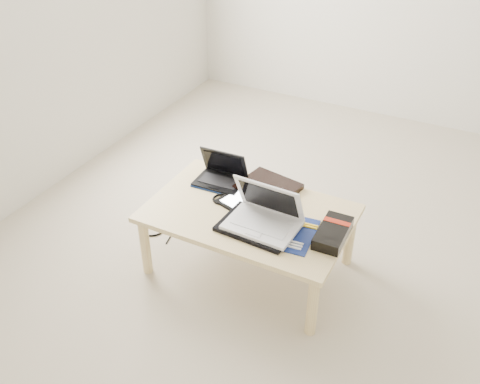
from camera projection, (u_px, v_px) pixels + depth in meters
The scene contains 13 objects.
ground at pixel (328, 248), 3.27m from camera, with size 4.00×4.00×0.00m, color beige.
coffee_table at pixel (249, 218), 2.94m from camera, with size 1.10×0.70×0.40m.
book at pixel (268, 187), 3.08m from camera, with size 0.36×0.32×0.03m.
netbook at pixel (221, 176), 3.13m from camera, with size 0.29×0.22×0.20m.
tablet at pixel (243, 203), 2.97m from camera, with size 0.30×0.26×0.01m.
remote at pixel (269, 212), 2.89m from camera, with size 0.12×0.23×0.02m.
neoprene_sleeve at pixel (258, 226), 2.78m from camera, with size 0.39×0.28×0.02m, color black.
white_laptop at pixel (265, 216), 2.76m from camera, with size 0.38×0.27×0.25m.
motherboard at pixel (290, 233), 2.75m from camera, with size 0.28×0.33×0.01m.
gpu_box at pixel (333, 233), 2.71m from camera, with size 0.15×0.28×0.06m.
cable_coil at pixel (222, 199), 3.00m from camera, with size 0.11×0.11×0.01m, color black.
floor_cable_coil at pixel (152, 228), 3.43m from camera, with size 0.17×0.17×0.01m, color black.
floor_cable_trail at pixel (176, 227), 3.44m from camera, with size 0.01×0.01×0.34m, color black.
Camera 1 is at (0.67, -2.49, 2.12)m, focal length 40.00 mm.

